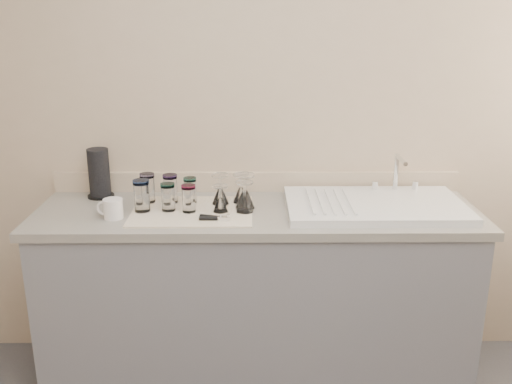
{
  "coord_description": "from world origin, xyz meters",
  "views": [
    {
      "loc": [
        -0.02,
        -1.31,
        1.78
      ],
      "look_at": [
        -0.01,
        1.15,
        1.0
      ],
      "focal_mm": 40.0,
      "sensor_mm": 36.0,
      "label": 1
    }
  ],
  "objects_px": {
    "sink_unit": "(375,205)",
    "tumbler_teal": "(148,188)",
    "tumbler_magenta": "(142,195)",
    "white_mug": "(113,209)",
    "goblet_back_left": "(220,194)",
    "tumbler_blue": "(168,197)",
    "goblet_back_right": "(241,193)",
    "goblet_front_left": "(220,203)",
    "tumbler_lavender": "(189,198)",
    "tumbler_purple": "(190,190)",
    "goblet_front_right": "(245,201)",
    "tumbler_cyan": "(170,188)",
    "can_opener": "(215,218)",
    "goblet_extra": "(245,197)",
    "paper_towel_roll": "(99,174)"
  },
  "relations": [
    {
      "from": "tumbler_purple",
      "to": "goblet_front_right",
      "type": "height_order",
      "value": "goblet_front_right"
    },
    {
      "from": "sink_unit",
      "to": "tumbler_teal",
      "type": "bearing_deg",
      "value": 175.41
    },
    {
      "from": "goblet_extra",
      "to": "can_opener",
      "type": "distance_m",
      "value": 0.21
    },
    {
      "from": "tumbler_cyan",
      "to": "goblet_front_right",
      "type": "distance_m",
      "value": 0.38
    },
    {
      "from": "tumbler_magenta",
      "to": "white_mug",
      "type": "distance_m",
      "value": 0.14
    },
    {
      "from": "tumbler_cyan",
      "to": "goblet_back_left",
      "type": "height_order",
      "value": "goblet_back_left"
    },
    {
      "from": "goblet_extra",
      "to": "white_mug",
      "type": "height_order",
      "value": "goblet_extra"
    },
    {
      "from": "tumbler_cyan",
      "to": "tumbler_purple",
      "type": "height_order",
      "value": "tumbler_cyan"
    },
    {
      "from": "sink_unit",
      "to": "tumbler_blue",
      "type": "relative_size",
      "value": 6.37
    },
    {
      "from": "tumbler_cyan",
      "to": "goblet_extra",
      "type": "distance_m",
      "value": 0.37
    },
    {
      "from": "can_opener",
      "to": "white_mug",
      "type": "xyz_separation_m",
      "value": [
        -0.46,
        0.05,
        0.03
      ]
    },
    {
      "from": "tumbler_blue",
      "to": "goblet_front_right",
      "type": "height_order",
      "value": "goblet_front_right"
    },
    {
      "from": "goblet_front_right",
      "to": "white_mug",
      "type": "xyz_separation_m",
      "value": [
        -0.59,
        -0.06,
        -0.01
      ]
    },
    {
      "from": "tumbler_blue",
      "to": "goblet_front_right",
      "type": "bearing_deg",
      "value": -2.95
    },
    {
      "from": "tumbler_blue",
      "to": "tumbler_purple",
      "type": "bearing_deg",
      "value": 52.09
    },
    {
      "from": "tumbler_blue",
      "to": "goblet_back_right",
      "type": "relative_size",
      "value": 0.92
    },
    {
      "from": "tumbler_purple",
      "to": "tumbler_blue",
      "type": "relative_size",
      "value": 0.95
    },
    {
      "from": "tumbler_magenta",
      "to": "can_opener",
      "type": "xyz_separation_m",
      "value": [
        0.34,
        -0.12,
        -0.07
      ]
    },
    {
      "from": "tumbler_purple",
      "to": "goblet_back_right",
      "type": "xyz_separation_m",
      "value": [
        0.24,
        0.0,
        -0.02
      ]
    },
    {
      "from": "tumbler_magenta",
      "to": "goblet_front_left",
      "type": "xyz_separation_m",
      "value": [
        0.36,
        -0.01,
        -0.03
      ]
    },
    {
      "from": "goblet_extra",
      "to": "sink_unit",
      "type": "bearing_deg",
      "value": 0.47
    },
    {
      "from": "goblet_front_left",
      "to": "paper_towel_roll",
      "type": "relative_size",
      "value": 0.51
    },
    {
      "from": "tumbler_lavender",
      "to": "goblet_front_left",
      "type": "bearing_deg",
      "value": 0.68
    },
    {
      "from": "tumbler_cyan",
      "to": "can_opener",
      "type": "bearing_deg",
      "value": -47.26
    },
    {
      "from": "tumbler_lavender",
      "to": "goblet_back_right",
      "type": "height_order",
      "value": "goblet_back_right"
    },
    {
      "from": "tumbler_cyan",
      "to": "tumbler_blue",
      "type": "relative_size",
      "value": 1.06
    },
    {
      "from": "goblet_front_right",
      "to": "tumbler_purple",
      "type": "bearing_deg",
      "value": 153.05
    },
    {
      "from": "tumbler_teal",
      "to": "goblet_back_right",
      "type": "bearing_deg",
      "value": -1.03
    },
    {
      "from": "goblet_front_left",
      "to": "tumbler_purple",
      "type": "bearing_deg",
      "value": 138.84
    },
    {
      "from": "tumbler_lavender",
      "to": "goblet_back_right",
      "type": "bearing_deg",
      "value": 29.93
    },
    {
      "from": "tumbler_magenta",
      "to": "tumbler_teal",
      "type": "bearing_deg",
      "value": 88.57
    },
    {
      "from": "tumbler_lavender",
      "to": "goblet_back_right",
      "type": "relative_size",
      "value": 0.91
    },
    {
      "from": "goblet_front_right",
      "to": "goblet_extra",
      "type": "xyz_separation_m",
      "value": [
        0.0,
        0.05,
        0.01
      ]
    },
    {
      "from": "tumbler_blue",
      "to": "goblet_back_left",
      "type": "height_order",
      "value": "goblet_back_left"
    },
    {
      "from": "tumbler_blue",
      "to": "tumbler_lavender",
      "type": "relative_size",
      "value": 1.01
    },
    {
      "from": "tumbler_cyan",
      "to": "goblet_back_right",
      "type": "relative_size",
      "value": 0.98
    },
    {
      "from": "tumbler_lavender",
      "to": "goblet_extra",
      "type": "bearing_deg",
      "value": 11.61
    },
    {
      "from": "goblet_back_right",
      "to": "can_opener",
      "type": "height_order",
      "value": "goblet_back_right"
    },
    {
      "from": "goblet_back_right",
      "to": "goblet_front_left",
      "type": "distance_m",
      "value": 0.16
    },
    {
      "from": "white_mug",
      "to": "tumbler_magenta",
      "type": "bearing_deg",
      "value": 31.41
    },
    {
      "from": "tumbler_teal",
      "to": "tumbler_magenta",
      "type": "relative_size",
      "value": 0.95
    },
    {
      "from": "tumbler_teal",
      "to": "goblet_extra",
      "type": "relative_size",
      "value": 0.86
    },
    {
      "from": "can_opener",
      "to": "goblet_front_left",
      "type": "bearing_deg",
      "value": 79.97
    },
    {
      "from": "tumbler_cyan",
      "to": "goblet_front_right",
      "type": "relative_size",
      "value": 0.96
    },
    {
      "from": "tumbler_magenta",
      "to": "tumbler_lavender",
      "type": "distance_m",
      "value": 0.21
    },
    {
      "from": "tumbler_teal",
      "to": "tumbler_blue",
      "type": "distance_m",
      "value": 0.17
    },
    {
      "from": "goblet_back_left",
      "to": "goblet_back_right",
      "type": "xyz_separation_m",
      "value": [
        0.1,
        0.02,
        -0.0
      ]
    },
    {
      "from": "tumbler_lavender",
      "to": "goblet_extra",
      "type": "relative_size",
      "value": 0.78
    },
    {
      "from": "tumbler_magenta",
      "to": "sink_unit",
      "type": "bearing_deg",
      "value": 2.47
    },
    {
      "from": "goblet_back_left",
      "to": "tumbler_blue",
      "type": "bearing_deg",
      "value": -157.91
    }
  ]
}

